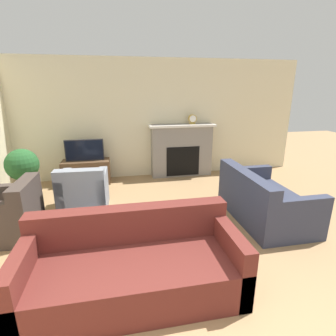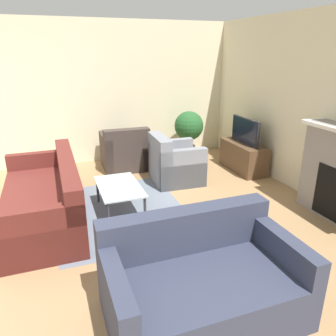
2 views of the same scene
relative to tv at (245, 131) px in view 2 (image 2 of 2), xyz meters
The scene contains 11 objects.
wall_back 1.24m from the tv, 17.67° to the left, with size 8.15×0.06×2.70m.
wall_left 2.70m from the tv, 126.45° to the right, with size 0.06×7.84×2.70m.
area_rug 2.79m from the tv, 70.77° to the right, with size 2.14×1.76×0.00m.
tv_stand 0.50m from the tv, 90.00° to the left, with size 1.02×0.44×0.52m.
tv is the anchor object (origin of this frame).
couch_sectional 3.61m from the tv, 77.18° to the right, with size 2.16×0.93×0.82m.
couch_loveseat 3.77m from the tv, 37.70° to the right, with size 0.97×1.60×0.82m.
armchair_by_window 2.28m from the tv, 113.30° to the right, with size 0.86×0.85×0.82m.
armchair_accent 1.49m from the tv, 86.30° to the right, with size 0.81×0.82×0.82m.
coffee_table 2.71m from the tv, 70.78° to the right, with size 0.94×0.56×0.39m.
potted_plant 1.26m from the tv, 148.71° to the right, with size 0.60×0.60×0.98m.
Camera 2 is at (3.95, 1.22, 2.14)m, focal length 35.00 mm.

